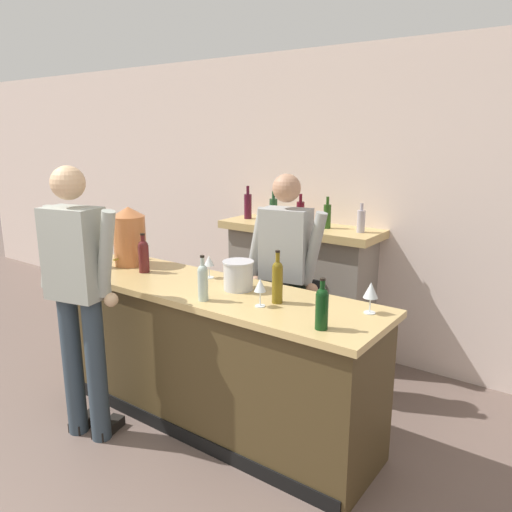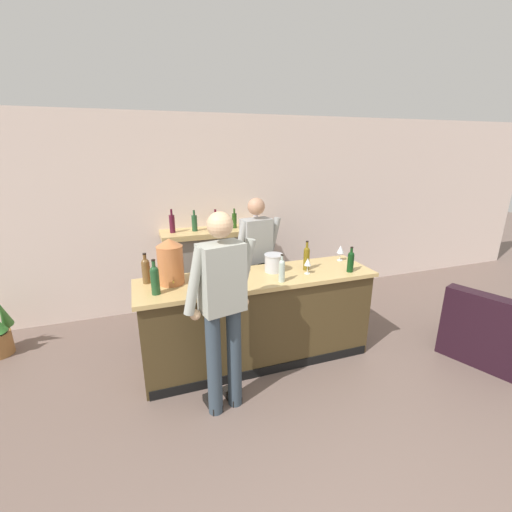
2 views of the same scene
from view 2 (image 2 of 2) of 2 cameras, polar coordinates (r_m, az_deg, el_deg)
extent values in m
cube|color=beige|center=(5.10, -5.81, 7.08)|extent=(12.00, 0.07, 2.75)
cube|color=#44351C|center=(3.83, 0.36, -10.71)|extent=(2.46, 0.62, 0.96)
cube|color=tan|center=(3.62, 0.37, -3.69)|extent=(2.53, 0.69, 0.04)
cube|color=black|center=(3.81, 2.04, -18.55)|extent=(2.41, 0.01, 0.10)
cube|color=gray|center=(5.04, -6.54, -2.60)|extent=(1.35, 0.44, 1.14)
cube|color=black|center=(4.88, -5.86, -5.08)|extent=(0.74, 0.02, 0.73)
cube|color=tan|center=(4.85, -6.73, 4.04)|extent=(1.51, 0.52, 0.07)
cylinder|color=#4D1326|center=(4.72, -13.80, 5.22)|extent=(0.07, 0.07, 0.24)
cylinder|color=#4D1326|center=(4.69, -13.94, 7.11)|extent=(0.03, 0.03, 0.08)
cylinder|color=#224C2B|center=(4.76, -10.21, 5.41)|extent=(0.07, 0.07, 0.22)
cylinder|color=#224C2B|center=(4.73, -10.31, 7.11)|extent=(0.03, 0.03, 0.07)
cylinder|color=#530D1C|center=(4.82, -6.75, 5.67)|extent=(0.07, 0.07, 0.21)
cylinder|color=#530D1C|center=(4.79, -6.81, 7.32)|extent=(0.03, 0.03, 0.07)
cylinder|color=#244A17|center=(4.88, -3.62, 5.90)|extent=(0.07, 0.07, 0.21)
cylinder|color=#244A17|center=(4.85, -3.65, 7.50)|extent=(0.03, 0.03, 0.07)
cylinder|color=#B2ABB7|center=(4.98, -0.08, 6.03)|extent=(0.07, 0.07, 0.19)
cylinder|color=#B2ABB7|center=(4.95, -0.08, 7.43)|extent=(0.03, 0.03, 0.06)
cube|color=black|center=(4.84, 34.56, -11.22)|extent=(1.05, 1.09, 0.44)
cube|color=black|center=(4.49, 33.90, -10.48)|extent=(0.48, 0.87, 0.82)
cube|color=black|center=(4.88, 30.95, -9.41)|extent=(0.81, 0.47, 0.58)
cone|color=#428136|center=(4.88, -36.52, -7.66)|extent=(0.16, 0.32, 0.43)
cylinder|color=#313F4A|center=(3.22, -3.64, -16.51)|extent=(0.13, 0.13, 0.99)
cube|color=black|center=(3.54, -4.07, -22.15)|extent=(0.15, 0.26, 0.07)
cylinder|color=#313F4A|center=(3.14, -7.00, -17.51)|extent=(0.13, 0.13, 0.99)
cube|color=black|center=(3.48, -7.23, -23.16)|extent=(0.15, 0.26, 0.07)
cube|color=#9DA197|center=(2.81, -5.75, -3.65)|extent=(0.40, 0.29, 0.58)
cylinder|color=#9DA197|center=(2.92, -1.89, -2.46)|extent=(0.20, 0.08, 0.57)
sphere|color=#D6AB81|center=(3.05, -2.03, -7.65)|extent=(0.09, 0.09, 0.09)
cylinder|color=#9DA197|center=(2.74, -10.26, -4.18)|extent=(0.20, 0.08, 0.57)
sphere|color=#D6AB81|center=(2.88, -10.09, -9.61)|extent=(0.09, 0.09, 0.09)
sphere|color=#D6AB81|center=(2.68, -6.03, 5.19)|extent=(0.21, 0.21, 0.21)
cylinder|color=black|center=(4.42, -1.11, -6.84)|extent=(0.13, 0.13, 0.94)
cube|color=black|center=(4.56, -0.65, -12.14)|extent=(0.14, 0.25, 0.07)
cylinder|color=black|center=(4.51, 1.15, -6.34)|extent=(0.13, 0.13, 0.94)
cube|color=black|center=(4.65, 1.56, -11.55)|extent=(0.14, 0.25, 0.07)
cube|color=#9EA0A0|center=(4.21, 0.04, 2.62)|extent=(0.39, 0.28, 0.54)
cylinder|color=#9EA0A0|center=(4.10, -2.64, 2.01)|extent=(0.20, 0.08, 0.57)
sphere|color=tan|center=(4.17, -2.46, -2.03)|extent=(0.09, 0.09, 0.09)
cylinder|color=#9EA0A0|center=(4.31, 2.84, 2.80)|extent=(0.20, 0.08, 0.57)
sphere|color=tan|center=(4.38, 2.92, -1.05)|extent=(0.09, 0.09, 0.09)
sphere|color=tan|center=(4.13, 0.04, 8.26)|extent=(0.21, 0.21, 0.21)
cylinder|color=#C4713F|center=(3.46, -14.03, -1.46)|extent=(0.25, 0.25, 0.39)
cone|color=#C4713F|center=(3.40, -14.31, 2.23)|extent=(0.26, 0.26, 0.08)
cylinder|color=#B29333|center=(3.37, -13.62, -4.20)|extent=(0.02, 0.04, 0.02)
cylinder|color=silver|center=(3.73, 2.97, -1.23)|extent=(0.20, 0.20, 0.18)
cylinder|color=silver|center=(3.70, 3.00, 0.20)|extent=(0.21, 0.21, 0.01)
cylinder|color=#541B1C|center=(3.44, -9.50, -2.93)|extent=(0.08, 0.08, 0.20)
sphere|color=#541B1C|center=(3.40, -9.59, -1.32)|extent=(0.08, 0.08, 0.08)
cylinder|color=#541B1C|center=(3.39, -9.62, -0.68)|extent=(0.03, 0.03, 0.08)
cylinder|color=black|center=(3.38, -9.66, 0.05)|extent=(0.03, 0.03, 0.01)
cylinder|color=#0E3412|center=(3.85, 15.47, -1.17)|extent=(0.07, 0.07, 0.19)
sphere|color=#0E3412|center=(3.82, 15.58, 0.21)|extent=(0.07, 0.07, 0.07)
cylinder|color=#0E3412|center=(3.81, 15.63, 0.76)|extent=(0.03, 0.03, 0.08)
cylinder|color=black|center=(3.80, 15.68, 1.39)|extent=(0.03, 0.03, 0.01)
cylinder|color=brown|center=(3.80, 8.40, -0.65)|extent=(0.07, 0.07, 0.23)
sphere|color=brown|center=(3.77, 8.48, 1.01)|extent=(0.06, 0.06, 0.06)
cylinder|color=brown|center=(3.76, 8.51, 1.66)|extent=(0.03, 0.03, 0.09)
cylinder|color=black|center=(3.74, 8.54, 2.41)|extent=(0.03, 0.03, 0.01)
cylinder|color=#1F4825|center=(3.27, -16.45, -4.21)|extent=(0.08, 0.08, 0.23)
sphere|color=#1F4825|center=(3.23, -16.63, -2.29)|extent=(0.08, 0.08, 0.08)
cylinder|color=#1F4825|center=(3.22, -16.70, -1.53)|extent=(0.03, 0.03, 0.09)
cylinder|color=black|center=(3.20, -16.78, -0.66)|extent=(0.04, 0.04, 0.01)
cylinder|color=brown|center=(3.57, -17.83, -2.68)|extent=(0.08, 0.08, 0.22)
sphere|color=brown|center=(3.54, -17.99, -1.04)|extent=(0.08, 0.08, 0.08)
cylinder|color=brown|center=(3.52, -18.06, -0.40)|extent=(0.03, 0.03, 0.08)
cylinder|color=black|center=(3.51, -18.13, 0.34)|extent=(0.04, 0.04, 0.01)
cylinder|color=#A6B9AE|center=(3.44, 4.31, -2.72)|extent=(0.06, 0.06, 0.20)
sphere|color=#A6B9AE|center=(3.41, 4.35, -1.15)|extent=(0.06, 0.06, 0.06)
cylinder|color=#A6B9AE|center=(3.40, 4.36, -0.53)|extent=(0.03, 0.03, 0.08)
cylinder|color=black|center=(3.39, 4.38, 0.19)|extent=(0.03, 0.03, 0.01)
cylinder|color=silver|center=(3.72, 8.52, -2.88)|extent=(0.06, 0.06, 0.01)
cylinder|color=silver|center=(3.71, 8.55, -2.19)|extent=(0.01, 0.01, 0.09)
cone|color=silver|center=(3.68, 8.61, -0.95)|extent=(0.07, 0.07, 0.08)
cylinder|color=silver|center=(3.73, -2.36, -2.65)|extent=(0.07, 0.07, 0.01)
cylinder|color=silver|center=(3.72, -2.37, -1.98)|extent=(0.01, 0.01, 0.09)
cone|color=silver|center=(3.69, -2.39, -0.81)|extent=(0.07, 0.07, 0.07)
cylinder|color=silver|center=(4.23, 13.77, -0.68)|extent=(0.07, 0.07, 0.01)
cylinder|color=silver|center=(4.22, 13.82, -0.07)|extent=(0.01, 0.01, 0.09)
cone|color=silver|center=(4.19, 13.91, 1.11)|extent=(0.09, 0.09, 0.09)
camera|label=1|loc=(3.40, 57.82, 4.79)|focal=35.00mm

